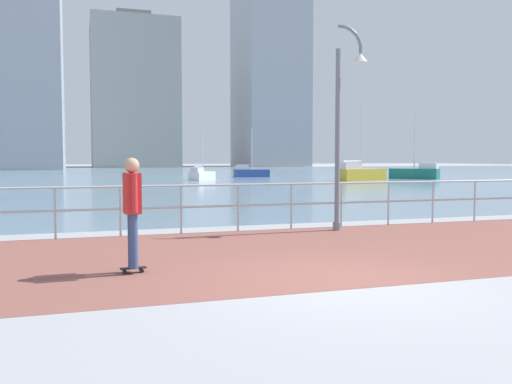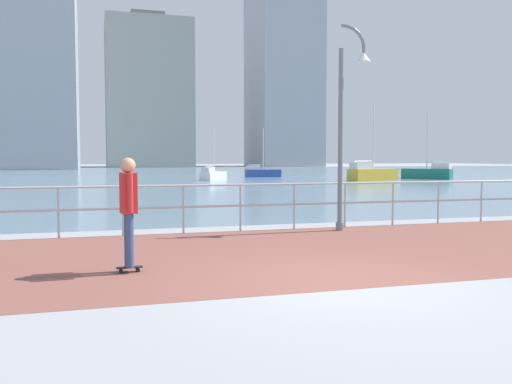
# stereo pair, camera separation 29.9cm
# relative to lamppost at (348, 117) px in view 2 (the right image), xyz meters

# --- Properties ---
(ground) EXTENTS (220.00, 220.00, 0.00)m
(ground) POSITION_rel_lamppost_xyz_m (-2.54, 35.06, -2.78)
(ground) COLOR #9E9EA3
(brick_paving) EXTENTS (28.00, 6.15, 0.01)m
(brick_paving) POSITION_rel_lamppost_xyz_m (-2.54, -2.43, -2.78)
(brick_paving) COLOR brown
(brick_paving) RESTS_ON ground
(harbor_water) EXTENTS (180.00, 88.00, 0.00)m
(harbor_water) POSITION_rel_lamppost_xyz_m (-2.54, 45.65, -2.78)
(harbor_water) COLOR #6B899E
(harbor_water) RESTS_ON ground
(waterfront_railing) EXTENTS (25.25, 0.06, 1.16)m
(waterfront_railing) POSITION_rel_lamppost_xyz_m (-2.54, 0.65, -1.98)
(waterfront_railing) COLOR #B2BCC1
(waterfront_railing) RESTS_ON ground
(lamppost) EXTENTS (0.80, 0.43, 5.03)m
(lamppost) POSITION_rel_lamppost_xyz_m (0.00, 0.00, 0.00)
(lamppost) COLOR slate
(lamppost) RESTS_ON ground
(skateboarder) EXTENTS (0.41, 0.55, 1.80)m
(skateboarder) POSITION_rel_lamppost_xyz_m (-5.42, -3.51, -1.70)
(skateboarder) COLOR black
(skateboarder) RESTS_ON ground
(sailboat_yellow) EXTENTS (2.66, 3.03, 4.35)m
(sailboat_yellow) POSITION_rel_lamppost_xyz_m (3.03, 30.86, -2.37)
(sailboat_yellow) COLOR white
(sailboat_yellow) RESTS_ON ground
(sailboat_navy) EXTENTS (3.26, 1.02, 4.58)m
(sailboat_navy) POSITION_rel_lamppost_xyz_m (8.84, 36.28, -2.35)
(sailboat_navy) COLOR #284799
(sailboat_navy) RESTS_ON ground
(sailboat_blue) EXTENTS (3.57, 3.91, 5.70)m
(sailboat_blue) POSITION_rel_lamppost_xyz_m (21.09, 27.88, -2.24)
(sailboat_blue) COLOR #197266
(sailboat_blue) RESTS_ON ground
(sailboat_ivory) EXTENTS (4.47, 2.38, 6.01)m
(sailboat_ivory) POSITION_rel_lamppost_xyz_m (14.84, 26.29, -2.21)
(sailboat_ivory) COLOR gold
(sailboat_ivory) RESTS_ON ground
(tower_concrete) EXTENTS (16.24, 17.77, 30.17)m
(tower_concrete) POSITION_rel_lamppost_xyz_m (3.87, 98.82, 11.47)
(tower_concrete) COLOR #939993
(tower_concrete) RESTS_ON ground
(tower_steel) EXTENTS (13.19, 13.07, 37.85)m
(tower_steel) POSITION_rel_lamppost_xyz_m (-15.47, 81.18, 15.31)
(tower_steel) COLOR #A3A8B2
(tower_steel) RESTS_ON ground
(tower_brick) EXTENTS (13.13, 16.30, 40.02)m
(tower_brick) POSITION_rel_lamppost_xyz_m (32.63, 99.02, 16.40)
(tower_brick) COLOR #A3A8B2
(tower_brick) RESTS_ON ground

